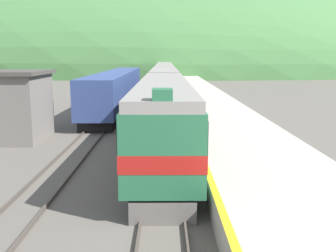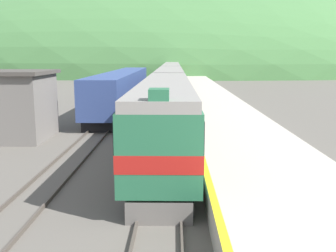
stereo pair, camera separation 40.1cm
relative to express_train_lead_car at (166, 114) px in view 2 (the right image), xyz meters
name	(u,v)px [view 2 (the right image)]	position (x,y,z in m)	size (l,w,h in m)	color
track_main	(171,88)	(0.00, 43.20, -2.12)	(1.52, 180.00, 0.16)	#4C443D
track_siding	(142,88)	(-4.91, 43.20, -2.12)	(1.52, 180.00, 0.16)	#4C443D
platform	(209,99)	(4.41, 23.20, -1.69)	(5.65, 140.00, 1.04)	#BCB5A5
distant_hills	(173,72)	(0.00, 106.68, -2.20)	(191.44, 86.15, 52.61)	#477A42
express_train_lead_car	(166,114)	(0.00, 0.00, 0.00)	(2.85, 20.00, 4.38)	black
carriage_second	(170,86)	(0.00, 21.20, -0.01)	(2.84, 20.18, 4.02)	black
carriage_third	(171,76)	(0.00, 42.27, -0.01)	(2.84, 20.18, 4.02)	black
carriage_fourth	(172,71)	(0.00, 63.33, -0.01)	(2.84, 20.18, 4.02)	black
carriage_fifth	(173,68)	(0.00, 84.39, -0.01)	(2.84, 20.18, 4.02)	black
siding_train	(123,89)	(-4.91, 19.58, -0.27)	(2.90, 28.96, 3.75)	black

